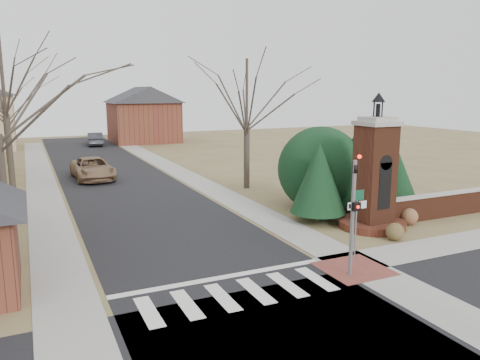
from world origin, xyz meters
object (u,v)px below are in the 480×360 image
sign_post (357,210)px  pickup_truck (93,169)px  brick_gate_monument (374,184)px  distant_car (95,139)px  traffic_signal_pole (354,206)px

sign_post → pickup_truck: 22.90m
sign_post → brick_gate_monument: 4.55m
sign_post → distant_car: sign_post is taller
pickup_truck → distant_car: (3.20, 22.43, -0.02)m
brick_gate_monument → distant_car: 41.81m
pickup_truck → brick_gate_monument: bearing=-62.2°
sign_post → brick_gate_monument: brick_gate_monument is taller
traffic_signal_pole → pickup_truck: size_ratio=0.77×
brick_gate_monument → pickup_truck: size_ratio=1.11×
traffic_signal_pole → distant_car: 45.67m
brick_gate_monument → distant_car: bearing=100.2°
distant_car → sign_post: bearing=100.2°
traffic_signal_pole → distant_car: size_ratio=0.94×
traffic_signal_pole → sign_post: (1.29, 1.41, -0.64)m
sign_post → brick_gate_monument: size_ratio=0.42×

